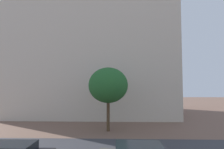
{
  "coord_description": "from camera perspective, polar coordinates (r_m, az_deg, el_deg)",
  "views": [
    {
      "loc": [
        -0.03,
        -1.66,
        4.37
      ],
      "look_at": [
        -0.37,
        9.98,
        5.09
      ],
      "focal_mm": 29.43,
      "sensor_mm": 36.0,
      "label": 1
    }
  ],
  "objects": [
    {
      "name": "landmark_building",
      "position": [
        30.79,
        -6.37,
        7.8
      ],
      "size": [
        23.93,
        15.33,
        33.07
      ],
      "color": "beige",
      "rests_on": "ground_plane"
    },
    {
      "name": "tree_curb_far",
      "position": [
        18.01,
        -1.19,
        -3.36
      ],
      "size": [
        3.86,
        3.86,
        6.17
      ],
      "color": "#4C3823",
      "rests_on": "ground_plane"
    }
  ]
}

